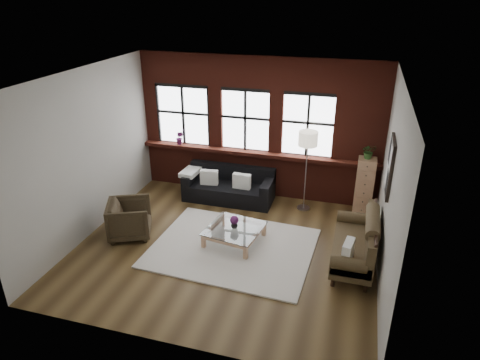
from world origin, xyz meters
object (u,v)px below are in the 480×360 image
(drawer_chest, at_px, (364,185))
(floor_lamp, at_px, (306,168))
(dark_sofa, at_px, (229,185))
(armchair, at_px, (130,219))
(vase, at_px, (234,225))
(coffee_table, at_px, (234,235))
(vintage_settee, at_px, (354,240))

(drawer_chest, relative_size, floor_lamp, 0.63)
(dark_sofa, height_order, drawer_chest, drawer_chest)
(armchair, distance_m, vase, 2.07)
(armchair, bearing_deg, coffee_table, -105.66)
(armchair, height_order, drawer_chest, drawer_chest)
(coffee_table, distance_m, floor_lamp, 2.20)
(dark_sofa, xyz_separation_m, vase, (0.64, -1.70, 0.03))
(drawer_chest, distance_m, floor_lamp, 1.32)
(coffee_table, height_order, floor_lamp, floor_lamp)
(floor_lamp, bearing_deg, dark_sofa, -178.58)
(vintage_settee, bearing_deg, coffee_table, 178.55)
(vintage_settee, relative_size, floor_lamp, 0.91)
(dark_sofa, relative_size, floor_lamp, 1.04)
(armchair, xyz_separation_m, vase, (2.05, 0.31, 0.02))
(vintage_settee, height_order, drawer_chest, drawer_chest)
(armchair, relative_size, vase, 5.85)
(dark_sofa, bearing_deg, vintage_settee, -31.71)
(armchair, distance_m, drawer_chest, 4.96)
(drawer_chest, bearing_deg, vase, -139.00)
(vintage_settee, xyz_separation_m, floor_lamp, (-1.12, 1.80, 0.50))
(dark_sofa, distance_m, armchair, 2.45)
(dark_sofa, distance_m, vintage_settee, 3.34)
(vintage_settee, relative_size, vase, 12.73)
(drawer_chest, bearing_deg, armchair, -151.97)
(dark_sofa, xyz_separation_m, coffee_table, (0.64, -1.70, -0.21))
(dark_sofa, distance_m, floor_lamp, 1.83)
(floor_lamp, bearing_deg, coffee_table, -121.80)
(vintage_settee, height_order, floor_lamp, floor_lamp)
(vase, height_order, floor_lamp, floor_lamp)
(vase, bearing_deg, drawer_chest, 41.00)
(coffee_table, distance_m, vase, 0.23)
(vase, xyz_separation_m, drawer_chest, (2.32, 2.02, 0.22))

